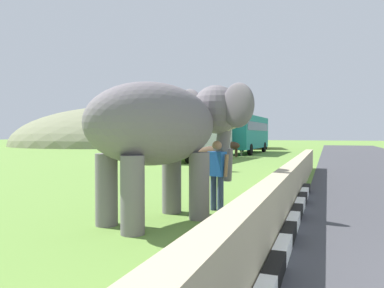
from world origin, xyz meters
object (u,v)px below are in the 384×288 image
at_px(bus_teal, 246,131).
at_px(cow_mid, 230,146).
at_px(bus_white, 194,130).
at_px(person_handler, 217,172).
at_px(cow_far, 235,145).
at_px(elephant, 168,127).
at_px(cow_near, 211,153).
at_px(bus_orange, 255,132).

bearing_deg(bus_teal, cow_mid, 179.59).
relative_size(bus_white, bus_teal, 0.95).
xyz_separation_m(person_handler, cow_far, (21.90, 4.85, -0.06)).
bearing_deg(elephant, person_handler, -30.58).
bearing_deg(person_handler, cow_mid, 13.52).
xyz_separation_m(bus_white, cow_near, (-7.14, -3.54, -1.21)).
relative_size(elephant, person_handler, 2.42).
relative_size(person_handler, bus_white, 0.17).
distance_m(bus_teal, bus_orange, 12.99).
height_order(bus_white, bus_orange, same).
relative_size(elephant, cow_far, 2.09).
xyz_separation_m(bus_teal, cow_mid, (-5.69, 0.04, -1.21)).
distance_m(bus_teal, cow_mid, 5.82).
height_order(person_handler, bus_white, bus_white).
distance_m(elephant, cow_near, 10.43).
bearing_deg(elephant, bus_white, 18.38).
distance_m(bus_teal, cow_far, 4.43).
height_order(elephant, cow_near, elephant).
relative_size(elephant, cow_mid, 2.10).
height_order(bus_orange, cow_near, bus_orange).
height_order(bus_orange, cow_mid, bus_orange).
bearing_deg(elephant, cow_mid, 10.96).
height_order(bus_white, bus_teal, same).
distance_m(person_handler, bus_orange, 39.60).
height_order(cow_near, cow_mid, same).
bearing_deg(bus_white, bus_orange, -0.28).
xyz_separation_m(elephant, cow_far, (23.12, 4.13, -1.09)).
bearing_deg(person_handler, bus_orange, 9.23).
bearing_deg(cow_near, person_handler, -161.85).
bearing_deg(cow_near, elephant, -167.74).
xyz_separation_m(elephant, cow_near, (10.14, 2.20, -1.09)).
xyz_separation_m(bus_white, bus_orange, (23.01, -0.11, -0.00)).
distance_m(elephant, cow_far, 23.51).
xyz_separation_m(elephant, person_handler, (1.22, -0.72, -1.04)).
distance_m(person_handler, bus_white, 17.35).
bearing_deg(cow_near, bus_orange, 6.49).
bearing_deg(bus_orange, cow_near, -173.51).
height_order(bus_white, cow_far, bus_white).
relative_size(person_handler, cow_mid, 0.87).
bearing_deg(bus_teal, cow_far, -179.58).
height_order(bus_teal, bus_orange, same).
xyz_separation_m(person_handler, cow_mid, (20.47, 4.92, -0.06)).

